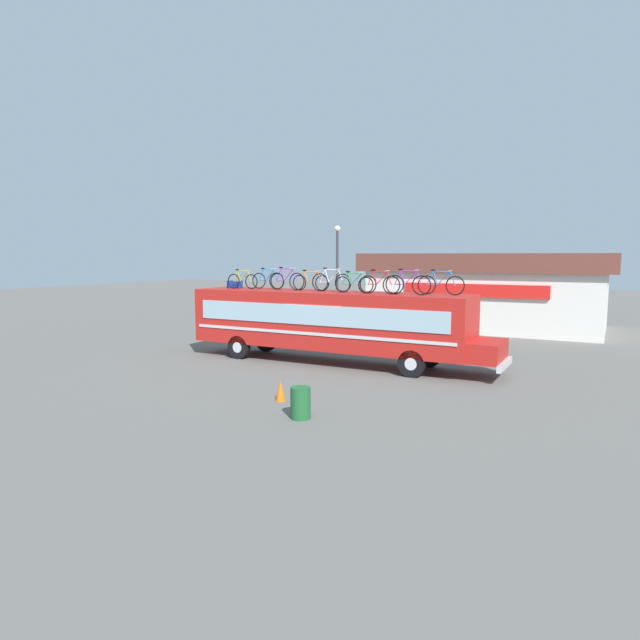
{
  "coord_description": "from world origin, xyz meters",
  "views": [
    {
      "loc": [
        10.39,
        -20.0,
        4.4
      ],
      "look_at": [
        -0.3,
        0.0,
        1.75
      ],
      "focal_mm": 31.02,
      "sensor_mm": 36.0,
      "label": 1
    }
  ],
  "objects_px": {
    "rooftop_bicycle_3": "(287,280)",
    "traffic_cone": "(280,391)",
    "rooftop_bicycle_5": "(331,282)",
    "street_lamp": "(337,272)",
    "rooftop_bicycle_4": "(311,282)",
    "rooftop_bicycle_2": "(268,280)",
    "trash_bin": "(301,403)",
    "bus": "(330,321)",
    "rooftop_bicycle_7": "(379,284)",
    "rooftop_bicycle_9": "(441,284)",
    "rooftop_bicycle_6": "(354,284)",
    "rooftop_bicycle_8": "(408,284)",
    "luggage_bag_1": "(235,284)",
    "rooftop_bicycle_1": "(242,281)"
  },
  "relations": [
    {
      "from": "rooftop_bicycle_8",
      "to": "rooftop_bicycle_6",
      "type": "bearing_deg",
      "value": -179.57
    },
    {
      "from": "luggage_bag_1",
      "to": "rooftop_bicycle_6",
      "type": "bearing_deg",
      "value": -5.12
    },
    {
      "from": "bus",
      "to": "rooftop_bicycle_3",
      "type": "height_order",
      "value": "rooftop_bicycle_3"
    },
    {
      "from": "rooftop_bicycle_1",
      "to": "traffic_cone",
      "type": "bearing_deg",
      "value": -46.33
    },
    {
      "from": "luggage_bag_1",
      "to": "rooftop_bicycle_3",
      "type": "distance_m",
      "value": 2.87
    },
    {
      "from": "bus",
      "to": "traffic_cone",
      "type": "xyz_separation_m",
      "value": [
        1.41,
        -6.09,
        -1.43
      ]
    },
    {
      "from": "rooftop_bicycle_1",
      "to": "trash_bin",
      "type": "height_order",
      "value": "rooftop_bicycle_1"
    },
    {
      "from": "rooftop_bicycle_6",
      "to": "rooftop_bicycle_8",
      "type": "height_order",
      "value": "rooftop_bicycle_8"
    },
    {
      "from": "rooftop_bicycle_3",
      "to": "traffic_cone",
      "type": "height_order",
      "value": "rooftop_bicycle_3"
    },
    {
      "from": "rooftop_bicycle_7",
      "to": "trash_bin",
      "type": "distance_m",
      "value": 7.68
    },
    {
      "from": "rooftop_bicycle_3",
      "to": "street_lamp",
      "type": "height_order",
      "value": "street_lamp"
    },
    {
      "from": "traffic_cone",
      "to": "rooftop_bicycle_9",
      "type": "bearing_deg",
      "value": 64.64
    },
    {
      "from": "rooftop_bicycle_2",
      "to": "rooftop_bicycle_7",
      "type": "xyz_separation_m",
      "value": [
        5.55,
        -0.69,
        0.0
      ]
    },
    {
      "from": "rooftop_bicycle_4",
      "to": "trash_bin",
      "type": "height_order",
      "value": "rooftop_bicycle_4"
    },
    {
      "from": "rooftop_bicycle_3",
      "to": "traffic_cone",
      "type": "distance_m",
      "value": 7.85
    },
    {
      "from": "rooftop_bicycle_4",
      "to": "rooftop_bicycle_5",
      "type": "height_order",
      "value": "rooftop_bicycle_5"
    },
    {
      "from": "traffic_cone",
      "to": "trash_bin",
      "type": "bearing_deg",
      "value": -41.59
    },
    {
      "from": "bus",
      "to": "rooftop_bicycle_4",
      "type": "bearing_deg",
      "value": 167.8
    },
    {
      "from": "rooftop_bicycle_1",
      "to": "rooftop_bicycle_4",
      "type": "distance_m",
      "value": 3.3
    },
    {
      "from": "bus",
      "to": "trash_bin",
      "type": "relative_size",
      "value": 15.15
    },
    {
      "from": "rooftop_bicycle_7",
      "to": "rooftop_bicycle_5",
      "type": "bearing_deg",
      "value": 170.81
    },
    {
      "from": "rooftop_bicycle_3",
      "to": "rooftop_bicycle_4",
      "type": "relative_size",
      "value": 1.02
    },
    {
      "from": "rooftop_bicycle_8",
      "to": "rooftop_bicycle_9",
      "type": "xyz_separation_m",
      "value": [
        1.1,
        0.53,
        -0.01
      ]
    },
    {
      "from": "bus",
      "to": "rooftop_bicycle_2",
      "type": "xyz_separation_m",
      "value": [
        -3.29,
        0.4,
        1.57
      ]
    },
    {
      "from": "bus",
      "to": "rooftop_bicycle_7",
      "type": "relative_size",
      "value": 7.86
    },
    {
      "from": "trash_bin",
      "to": "traffic_cone",
      "type": "bearing_deg",
      "value": 138.41
    },
    {
      "from": "bus",
      "to": "traffic_cone",
      "type": "height_order",
      "value": "bus"
    },
    {
      "from": "rooftop_bicycle_5",
      "to": "rooftop_bicycle_2",
      "type": "bearing_deg",
      "value": 174.28
    },
    {
      "from": "rooftop_bicycle_9",
      "to": "rooftop_bicycle_1",
      "type": "bearing_deg",
      "value": -177.41
    },
    {
      "from": "bus",
      "to": "rooftop_bicycle_1",
      "type": "bearing_deg",
      "value": -179.11
    },
    {
      "from": "bus",
      "to": "traffic_cone",
      "type": "relative_size",
      "value": 20.53
    },
    {
      "from": "rooftop_bicycle_8",
      "to": "traffic_cone",
      "type": "distance_m",
      "value": 6.9
    },
    {
      "from": "rooftop_bicycle_3",
      "to": "traffic_cone",
      "type": "relative_size",
      "value": 2.76
    },
    {
      "from": "luggage_bag_1",
      "to": "rooftop_bicycle_8",
      "type": "bearing_deg",
      "value": -3.67
    },
    {
      "from": "rooftop_bicycle_5",
      "to": "trash_bin",
      "type": "distance_m",
      "value": 8.5
    },
    {
      "from": "rooftop_bicycle_2",
      "to": "trash_bin",
      "type": "distance_m",
      "value": 10.34
    },
    {
      "from": "rooftop_bicycle_7",
      "to": "traffic_cone",
      "type": "height_order",
      "value": "rooftop_bicycle_7"
    },
    {
      "from": "rooftop_bicycle_7",
      "to": "rooftop_bicycle_1",
      "type": "bearing_deg",
      "value": 178.03
    },
    {
      "from": "luggage_bag_1",
      "to": "rooftop_bicycle_6",
      "type": "distance_m",
      "value": 6.24
    },
    {
      "from": "luggage_bag_1",
      "to": "trash_bin",
      "type": "height_order",
      "value": "luggage_bag_1"
    },
    {
      "from": "rooftop_bicycle_7",
      "to": "rooftop_bicycle_9",
      "type": "height_order",
      "value": "rooftop_bicycle_9"
    },
    {
      "from": "rooftop_bicycle_3",
      "to": "rooftop_bicycle_8",
      "type": "relative_size",
      "value": 0.98
    },
    {
      "from": "luggage_bag_1",
      "to": "rooftop_bicycle_7",
      "type": "xyz_separation_m",
      "value": [
        7.32,
        -0.63,
        0.22
      ]
    },
    {
      "from": "rooftop_bicycle_1",
      "to": "rooftop_bicycle_3",
      "type": "bearing_deg",
      "value": 6.82
    },
    {
      "from": "bus",
      "to": "rooftop_bicycle_8",
      "type": "distance_m",
      "value": 3.72
    },
    {
      "from": "rooftop_bicycle_4",
      "to": "street_lamp",
      "type": "distance_m",
      "value": 6.56
    },
    {
      "from": "rooftop_bicycle_9",
      "to": "luggage_bag_1",
      "type": "bearing_deg",
      "value": 179.96
    },
    {
      "from": "rooftop_bicycle_5",
      "to": "street_lamp",
      "type": "height_order",
      "value": "street_lamp"
    },
    {
      "from": "bus",
      "to": "street_lamp",
      "type": "height_order",
      "value": "street_lamp"
    },
    {
      "from": "rooftop_bicycle_9",
      "to": "trash_bin",
      "type": "bearing_deg",
      "value": -101.63
    }
  ]
}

